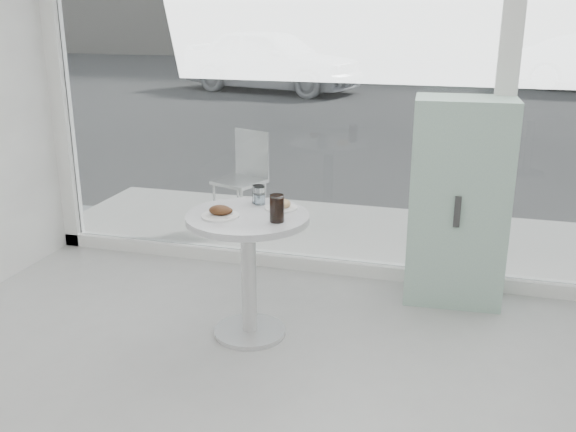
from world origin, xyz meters
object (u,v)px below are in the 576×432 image
(mint_cabinet, at_px, (458,202))
(car_white, at_px, (271,59))
(main_table, at_px, (248,250))
(cola_glass, at_px, (277,209))
(water_tumbler_b, at_px, (260,197))
(patio_chair, at_px, (244,173))
(plate_fritter, at_px, (221,212))
(water_tumbler_a, at_px, (258,195))
(plate_donut, at_px, (281,206))

(mint_cabinet, xyz_separation_m, car_white, (-4.62, 10.71, 0.06))
(main_table, distance_m, cola_glass, 0.37)
(main_table, relative_size, water_tumbler_b, 7.15)
(mint_cabinet, relative_size, water_tumbler_b, 12.73)
(water_tumbler_b, bearing_deg, cola_glass, -56.25)
(water_tumbler_b, bearing_deg, patio_chair, 112.85)
(mint_cabinet, relative_size, plate_fritter, 6.34)
(mint_cabinet, relative_size, cola_glass, 8.79)
(patio_chair, distance_m, water_tumbler_a, 1.71)
(plate_donut, xyz_separation_m, water_tumbler_a, (-0.17, 0.08, 0.03))
(car_white, height_order, cola_glass, car_white)
(main_table, xyz_separation_m, cola_glass, (0.20, -0.08, 0.29))
(mint_cabinet, distance_m, water_tumbler_a, 1.35)
(plate_fritter, bearing_deg, patio_chair, 105.72)
(car_white, relative_size, water_tumbler_b, 40.55)
(car_white, bearing_deg, patio_chair, -149.71)
(patio_chair, xyz_separation_m, car_white, (-2.80, 9.80, 0.21))
(water_tumbler_a, relative_size, cola_glass, 0.72)
(car_white, xyz_separation_m, water_tumbler_a, (3.44, -11.36, 0.08))
(plate_fritter, relative_size, cola_glass, 1.39)
(plate_fritter, xyz_separation_m, plate_donut, (0.29, 0.24, -0.01))
(main_table, xyz_separation_m, mint_cabinet, (1.16, 0.88, 0.14))
(patio_chair, relative_size, cola_glass, 5.47)
(car_white, bearing_deg, water_tumbler_a, -148.78)
(patio_chair, height_order, plate_donut, patio_chair)
(main_table, xyz_separation_m, plate_fritter, (-0.13, -0.08, 0.25))
(mint_cabinet, bearing_deg, cola_glass, -138.51)
(mint_cabinet, relative_size, car_white, 0.31)
(main_table, xyz_separation_m, plate_donut, (0.16, 0.16, 0.24))
(plate_donut, height_order, cola_glass, cola_glass)
(mint_cabinet, xyz_separation_m, plate_fritter, (-1.30, -0.96, 0.11))
(patio_chair, distance_m, plate_fritter, 1.96)
(mint_cabinet, bearing_deg, water_tumbler_a, -154.73)
(water_tumbler_a, bearing_deg, plate_fritter, -110.24)
(mint_cabinet, distance_m, car_white, 11.67)
(plate_fritter, xyz_separation_m, water_tumbler_b, (0.14, 0.30, 0.02))
(mint_cabinet, bearing_deg, plate_donut, -147.81)
(plate_fritter, bearing_deg, car_white, 105.90)
(patio_chair, distance_m, cola_glass, 2.08)
(main_table, relative_size, plate_donut, 3.96)
(plate_donut, bearing_deg, cola_glass, -79.21)
(car_white, bearing_deg, plate_fritter, -149.75)
(cola_glass, bearing_deg, plate_fritter, -179.33)
(water_tumbler_a, height_order, cola_glass, cola_glass)
(water_tumbler_b, bearing_deg, plate_fritter, -114.54)
(plate_fritter, height_order, water_tumbler_b, water_tumbler_b)
(mint_cabinet, bearing_deg, water_tumbler_b, -153.59)
(mint_cabinet, xyz_separation_m, water_tumbler_a, (-1.18, -0.64, 0.13))
(mint_cabinet, height_order, plate_fritter, mint_cabinet)
(car_white, height_order, water_tumbler_b, car_white)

